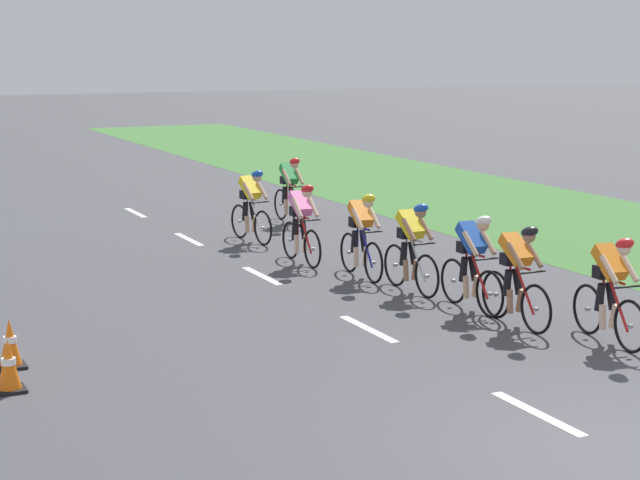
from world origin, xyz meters
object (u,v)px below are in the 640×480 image
(traffic_cone_near, at_px, (10,344))
(traffic_cone_mid, at_px, (9,366))
(cyclist_fourth, at_px, (412,246))
(cyclist_eighth, at_px, (290,189))
(cyclist_fifth, at_px, (362,234))
(cyclist_seventh, at_px, (251,205))
(cyclist_third, at_px, (473,261))
(cyclist_sixth, at_px, (302,222))
(cyclist_lead, at_px, (611,288))
(cyclist_second, at_px, (517,274))

(traffic_cone_near, distance_m, traffic_cone_mid, 0.98)
(cyclist_fourth, height_order, cyclist_eighth, same)
(cyclist_fifth, xyz_separation_m, cyclist_seventh, (-0.43, 4.07, 0.00))
(traffic_cone_mid, bearing_deg, cyclist_fourth, 19.04)
(cyclist_eighth, height_order, traffic_cone_near, cyclist_eighth)
(cyclist_third, height_order, cyclist_eighth, same)
(cyclist_fourth, xyz_separation_m, cyclist_sixth, (-0.66, 2.92, 0.00))
(cyclist_fifth, height_order, traffic_cone_mid, cyclist_fifth)
(cyclist_sixth, bearing_deg, cyclist_seventh, 89.97)
(cyclist_fifth, relative_size, cyclist_eighth, 1.00)
(traffic_cone_near, bearing_deg, cyclist_third, -0.38)
(cyclist_eighth, bearing_deg, cyclist_seventh, -132.72)
(cyclist_third, xyz_separation_m, traffic_cone_near, (-6.97, 0.05, -0.48))
(cyclist_lead, height_order, traffic_cone_near, cyclist_lead)
(cyclist_second, bearing_deg, cyclist_lead, -65.09)
(cyclist_fifth, height_order, cyclist_sixth, same)
(cyclist_sixth, relative_size, cyclist_seventh, 1.00)
(cyclist_second, bearing_deg, traffic_cone_mid, 178.79)
(cyclist_fourth, relative_size, cyclist_seventh, 1.00)
(cyclist_lead, distance_m, traffic_cone_mid, 7.96)
(cyclist_lead, relative_size, cyclist_third, 1.00)
(cyclist_third, height_order, cyclist_fifth, same)
(cyclist_eighth, xyz_separation_m, traffic_cone_mid, (-7.98, -9.65, -0.48))
(cyclist_eighth, bearing_deg, cyclist_fourth, -98.19)
(cyclist_lead, xyz_separation_m, cyclist_seventh, (-1.54, 9.27, 0.00))
(cyclist_lead, height_order, cyclist_second, same)
(cyclist_fifth, height_order, traffic_cone_near, cyclist_fifth)
(cyclist_fifth, bearing_deg, cyclist_second, -82.74)
(cyclist_eighth, height_order, traffic_cone_mid, cyclist_eighth)
(cyclist_third, bearing_deg, cyclist_fourth, 98.24)
(traffic_cone_mid, bearing_deg, cyclist_eighth, 50.41)
(cyclist_second, height_order, cyclist_seventh, same)
(cyclist_fourth, distance_m, cyclist_fifth, 1.36)
(cyclist_fourth, bearing_deg, cyclist_seventh, 96.94)
(cyclist_fifth, relative_size, cyclist_sixth, 1.00)
(cyclist_sixth, height_order, cyclist_eighth, same)
(cyclist_second, xyz_separation_m, cyclist_fourth, (-0.27, 2.55, 0.00))
(traffic_cone_near, relative_size, traffic_cone_mid, 1.00)
(cyclist_third, relative_size, cyclist_sixth, 1.00)
(cyclist_lead, bearing_deg, cyclist_third, 105.58)
(cyclist_sixth, bearing_deg, cyclist_eighth, 68.54)
(cyclist_fourth, xyz_separation_m, cyclist_seventh, (-0.66, 5.41, 0.00))
(cyclist_sixth, relative_size, traffic_cone_near, 2.69)
(cyclist_seventh, relative_size, traffic_cone_mid, 2.68)
(cyclist_lead, bearing_deg, cyclist_fourth, 102.82)
(cyclist_second, xyz_separation_m, cyclist_sixth, (-0.93, 5.47, 0.00))
(cyclist_third, relative_size, cyclist_seventh, 1.00)
(cyclist_eighth, bearing_deg, cyclist_sixth, -111.46)
(cyclist_fourth, height_order, traffic_cone_near, cyclist_fourth)
(cyclist_fourth, bearing_deg, cyclist_third, -81.76)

